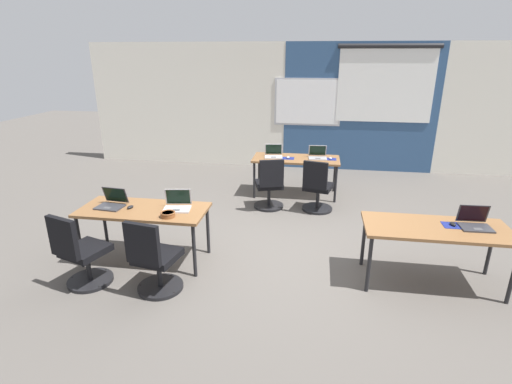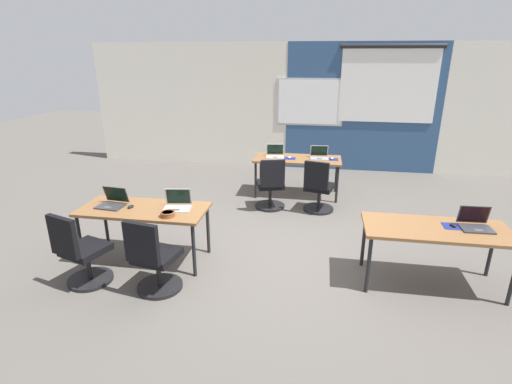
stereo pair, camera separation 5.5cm
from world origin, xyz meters
name	(u,v)px [view 1 (the left image)]	position (x,y,z in m)	size (l,w,h in m)	color
ground_plane	(285,248)	(0.00, 0.00, 0.00)	(24.00, 24.00, 0.00)	#56514C
back_wall_assembly	(305,107)	(0.05, 4.20, 1.41)	(10.00, 0.27, 2.80)	silver
desk_near_left	(144,213)	(-1.75, -0.60, 0.66)	(1.60, 0.70, 0.72)	brown
desk_near_right	(436,232)	(1.75, -0.60, 0.66)	(1.60, 0.70, 0.72)	brown
desk_far_center	(296,161)	(0.00, 2.20, 0.66)	(1.60, 0.70, 0.72)	brown
laptop_near_right_end	(475,223)	(2.16, -0.53, 0.77)	(0.34, 0.29, 0.23)	#333338
mousepad_near_right_end	(453,225)	(1.94, -0.54, 0.72)	(0.22, 0.19, 0.00)	navy
mouse_near_right_end	(453,224)	(1.94, -0.54, 0.74)	(0.07, 0.11, 0.03)	black
laptop_near_left_end	(112,203)	(-2.17, -0.59, 0.77)	(0.36, 0.33, 0.23)	#333338
mouse_near_left_end	(130,207)	(-1.91, -0.62, 0.74)	(0.08, 0.11, 0.03)	black
chair_near_left_end	(81,256)	(-2.23, -1.29, 0.38)	(0.55, 0.60, 0.92)	black
laptop_near_left_inner	(177,205)	(-1.32, -0.53, 0.77)	(0.37, 0.32, 0.23)	#B7B7BC
chair_near_left_inner	(154,262)	(-1.34, -1.29, 0.38)	(0.52, 0.57, 0.92)	black
laptop_far_left	(274,154)	(-0.42, 2.22, 0.77)	(0.36, 0.33, 0.23)	#B7B7BC
mousepad_far_left	(288,158)	(-0.14, 2.15, 0.72)	(0.22, 0.19, 0.00)	navy
mouse_far_left	(288,157)	(-0.14, 2.15, 0.74)	(0.07, 0.11, 0.03)	#B2B2B7
chair_far_left	(270,188)	(-0.39, 1.41, 0.38)	(0.55, 0.60, 0.92)	black
laptop_far_right	(318,156)	(0.40, 2.26, 0.77)	(0.35, 0.33, 0.23)	#9E9EA3
mousepad_far_right	(330,159)	(0.63, 2.21, 0.72)	(0.22, 0.19, 0.00)	navy
mouse_far_right	(330,158)	(0.63, 2.21, 0.74)	(0.06, 0.10, 0.03)	#B2B2B7
chair_far_right	(317,190)	(0.41, 1.42, 0.38)	(0.53, 0.59, 0.92)	black
snack_bowl	(168,214)	(-1.34, -0.80, 0.76)	(0.18, 0.18, 0.06)	brown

